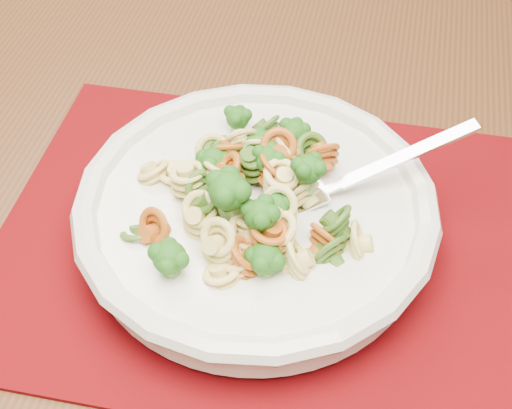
# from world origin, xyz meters

# --- Properties ---
(dining_table) EXTENTS (1.27, 0.82, 0.74)m
(dining_table) POSITION_xyz_m (0.05, 0.05, 0.63)
(dining_table) COLOR #4D2C15
(dining_table) RESTS_ON ground
(placemat) EXTENTS (0.43, 0.34, 0.00)m
(placemat) POSITION_xyz_m (0.09, -0.06, 0.74)
(placemat) COLOR #530306
(placemat) RESTS_ON dining_table
(pasta_bowl) EXTENTS (0.28, 0.28, 0.05)m
(pasta_bowl) POSITION_xyz_m (0.09, -0.06, 0.78)
(pasta_bowl) COLOR silver
(pasta_bowl) RESTS_ON placemat
(pasta_broccoli_heap) EXTENTS (0.24, 0.24, 0.06)m
(pasta_broccoli_heap) POSITION_xyz_m (0.09, -0.06, 0.79)
(pasta_broccoli_heap) COLOR #EDDC75
(pasta_broccoli_heap) RESTS_ON pasta_bowl
(fork) EXTENTS (0.17, 0.10, 0.08)m
(fork) POSITION_xyz_m (0.13, -0.05, 0.79)
(fork) COLOR silver
(fork) RESTS_ON pasta_bowl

